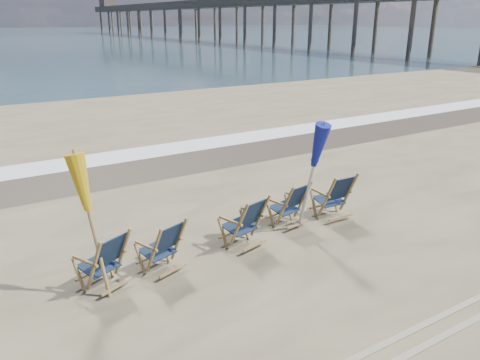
{
  "coord_description": "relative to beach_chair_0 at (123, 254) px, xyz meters",
  "views": [
    {
      "loc": [
        -4.75,
        -5.55,
        4.04
      ],
      "look_at": [
        0.0,
        2.2,
        0.9
      ],
      "focal_mm": 35.0,
      "sensor_mm": 36.0,
      "label": 1
    }
  ],
  "objects": [
    {
      "name": "beach_chair_4",
      "position": [
        4.92,
        0.06,
        0.02
      ],
      "size": [
        0.69,
        0.78,
        1.06
      ],
      "primitive_type": null,
      "rotation": [
        0.0,
        0.0,
        3.12
      ],
      "color": "#111E33",
      "rests_on": "ground"
    },
    {
      "name": "beach_chair_2",
      "position": [
        2.63,
        0.01,
        0.01
      ],
      "size": [
        0.83,
        0.89,
        1.04
      ],
      "primitive_type": null,
      "rotation": [
        0.0,
        0.0,
        3.4
      ],
      "color": "#111E33",
      "rests_on": "ground"
    },
    {
      "name": "umbrella_yellow",
      "position": [
        -0.43,
        -0.1,
        1.19
      ],
      "size": [
        0.3,
        0.3,
        2.23
      ],
      "color": "olive",
      "rests_on": "ground"
    },
    {
      "name": "beach_chair_3",
      "position": [
        3.88,
        0.31,
        -0.01
      ],
      "size": [
        0.75,
        0.82,
        0.99
      ],
      "primitive_type": null,
      "rotation": [
        0.0,
        0.0,
        3.33
      ],
      "color": "#111E33",
      "rests_on": "ground"
    },
    {
      "name": "beach_chair_1",
      "position": [
        0.96,
        -0.02,
        -0.02
      ],
      "size": [
        0.82,
        0.87,
        0.97
      ],
      "primitive_type": null,
      "rotation": [
        0.0,
        0.0,
        3.47
      ],
      "color": "#111E33",
      "rests_on": "ground"
    },
    {
      "name": "tire_tracks",
      "position": [
        2.87,
        -3.88,
        -0.5
      ],
      "size": [
        80.0,
        1.3,
        0.01
      ],
      "primitive_type": null,
      "color": "gray",
      "rests_on": "ground"
    },
    {
      "name": "surf_foam",
      "position": [
        2.87,
        7.22,
        -0.5
      ],
      "size": [
        200.0,
        1.4,
        0.01
      ],
      "primitive_type": "cube",
      "color": "silver",
      "rests_on": "ground"
    },
    {
      "name": "umbrella_blue",
      "position": [
        3.67,
        -0.11,
        1.28
      ],
      "size": [
        0.3,
        0.3,
        2.32
      ],
      "color": "#A5A5AD",
      "rests_on": "ground"
    },
    {
      "name": "beach_chair_0",
      "position": [
        0.0,
        0.0,
        0.0
      ],
      "size": [
        0.89,
        0.93,
        1.01
      ],
      "primitive_type": null,
      "rotation": [
        0.0,
        0.0,
        3.56
      ],
      "color": "#111E33",
      "rests_on": "ground"
    },
    {
      "name": "wet_sand_strip",
      "position": [
        2.87,
        5.72,
        -0.5
      ],
      "size": [
        200.0,
        2.6,
        0.0
      ],
      "primitive_type": "cube",
      "color": "#42362A",
      "rests_on": "ground"
    },
    {
      "name": "fishing_pier",
      "position": [
        40.87,
        72.92,
        4.14
      ],
      "size": [
        4.4,
        140.0,
        9.3
      ],
      "primitive_type": null,
      "color": "brown",
      "rests_on": "ground"
    }
  ]
}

